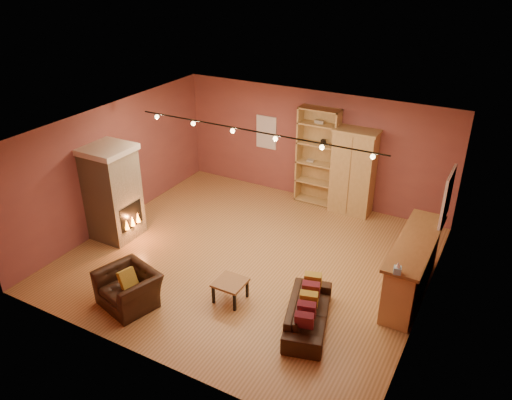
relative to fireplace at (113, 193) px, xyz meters
The scene contains 16 objects.
floor 3.28m from the fireplace, 11.16° to the left, with size 7.00×7.00×0.00m, color olive.
ceiling 3.55m from the fireplace, 11.16° to the left, with size 7.00×7.00×0.00m, color brown.
back_wall 4.92m from the fireplace, 51.69° to the left, with size 7.00×0.02×2.80m, color brown.
left_wall 0.83m from the fireplace, 127.41° to the left, with size 0.02×6.50×2.80m, color brown.
right_wall 6.58m from the fireplace, ahead, with size 0.02×6.50×2.80m, color brown.
fireplace is the anchor object (origin of this frame).
back_window 4.24m from the fireplace, 65.55° to the left, with size 0.56×0.04×0.86m, color silver.
bookcase 4.94m from the fireplace, 48.98° to the left, with size 1.00×0.39×2.45m.
armoire 5.52m from the fireplace, 40.50° to the left, with size 1.04×0.59×2.11m.
bar_counter 6.34m from the fireplace, ahead, with size 0.64×2.40×1.15m.
tissue_box 6.20m from the fireplace, ahead, with size 0.13×0.13×0.21m.
right_window 6.84m from the fireplace, 17.08° to the left, with size 0.05×0.90×1.00m, color silver.
loveseat 5.04m from the fireplace, ahead, with size 0.92×1.75×0.72m.
armchair 2.63m from the fireplace, 42.79° to the right, with size 1.16×0.91×0.89m.
coffee_table 3.58m from the fireplace, 12.76° to the right, with size 0.54×0.54×0.41m.
track_rail 3.54m from the fireplace, 14.74° to the left, with size 5.20×0.09×0.13m.
Camera 1 is at (4.33, -7.60, 5.81)m, focal length 35.00 mm.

